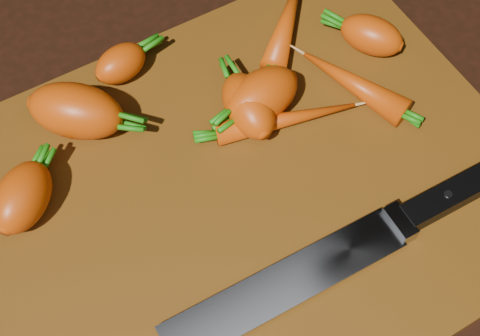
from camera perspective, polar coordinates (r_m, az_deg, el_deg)
ground at (r=0.62m, az=0.47°, el=-2.32°), size 2.00×2.00×0.01m
cutting_board at (r=0.61m, az=0.47°, el=-1.84°), size 0.50×0.40×0.01m
carrot_0 at (r=0.60m, az=-18.09°, el=-2.39°), size 0.08×0.08×0.04m
carrot_1 at (r=0.63m, az=-13.82°, el=4.76°), size 0.10×0.10×0.05m
carrot_2 at (r=0.62m, az=0.71°, el=5.33°), size 0.05×0.08×0.04m
carrot_3 at (r=0.63m, az=1.87°, el=6.17°), size 0.08×0.06×0.05m
carrot_4 at (r=0.67m, az=-10.15°, el=8.77°), size 0.06×0.05×0.04m
carrot_5 at (r=0.69m, az=11.15°, el=11.05°), size 0.07×0.08×0.04m
carrot_6 at (r=0.70m, az=4.06°, el=12.52°), size 0.11×0.11×0.03m
carrot_7 at (r=0.63m, az=3.98°, el=4.18°), size 0.14×0.06×0.02m
carrot_8 at (r=0.65m, az=9.63°, el=7.15°), size 0.07×0.12×0.03m
knife at (r=0.56m, az=5.74°, el=-8.90°), size 0.35×0.04×0.02m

